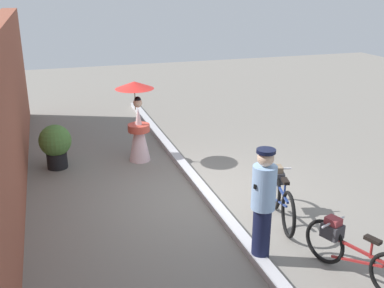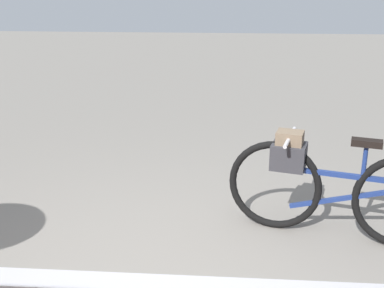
# 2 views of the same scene
# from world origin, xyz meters

# --- Properties ---
(bicycle_near_officer) EXTENTS (1.66, 0.59, 0.84)m
(bicycle_near_officer) POSITION_xyz_m (-1.18, -0.91, 0.44)
(bicycle_near_officer) COLOR black
(bicycle_near_officer) RESTS_ON ground_plane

